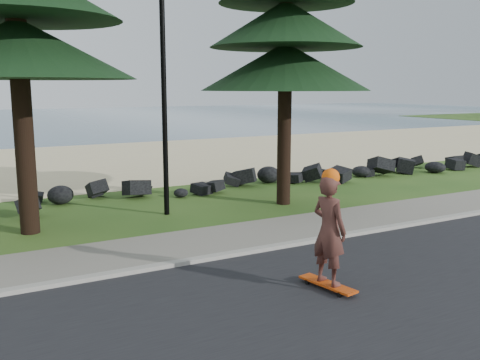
{
  "coord_description": "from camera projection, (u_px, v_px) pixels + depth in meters",
  "views": [
    {
      "loc": [
        -5.06,
        -10.08,
        3.39
      ],
      "look_at": [
        0.5,
        0.0,
        1.39
      ],
      "focal_mm": 40.0,
      "sensor_mm": 36.0,
      "label": 1
    }
  ],
  "objects": [
    {
      "name": "ground",
      "position": [
        220.0,
        244.0,
        11.69
      ],
      "size": [
        160.0,
        160.0,
        0.0
      ],
      "primitive_type": "plane",
      "color": "#264C17",
      "rests_on": "ground"
    },
    {
      "name": "road",
      "position": [
        359.0,
        322.0,
        7.8
      ],
      "size": [
        160.0,
        7.0,
        0.02
      ],
      "primitive_type": "cube",
      "color": "black",
      "rests_on": "ground"
    },
    {
      "name": "kerb",
      "position": [
        240.0,
        253.0,
        10.9
      ],
      "size": [
        160.0,
        0.2,
        0.1
      ],
      "primitive_type": "cube",
      "color": "#A4A094",
      "rests_on": "ground"
    },
    {
      "name": "sidewalk",
      "position": [
        216.0,
        240.0,
        11.85
      ],
      "size": [
        160.0,
        2.0,
        0.08
      ],
      "primitive_type": "cube",
      "color": "gray",
      "rests_on": "ground"
    },
    {
      "name": "beach_sand",
      "position": [
        76.0,
        163.0,
        24.2
      ],
      "size": [
        160.0,
        15.0,
        0.01
      ],
      "primitive_type": "cube",
      "color": "beige",
      "rests_on": "ground"
    },
    {
      "name": "ocean",
      "position": [
        0.0,
        120.0,
        55.7
      ],
      "size": [
        160.0,
        58.0,
        0.01
      ],
      "primitive_type": "cube",
      "color": "#3C5F73",
      "rests_on": "ground"
    },
    {
      "name": "seawall_boulders",
      "position": [
        139.0,
        198.0,
        16.52
      ],
      "size": [
        60.0,
        2.4,
        1.1
      ],
      "primitive_type": null,
      "color": "black",
      "rests_on": "ground"
    },
    {
      "name": "lamp_post",
      "position": [
        163.0,
        58.0,
        13.74
      ],
      "size": [
        0.25,
        0.14,
        8.14
      ],
      "color": "black",
      "rests_on": "ground"
    },
    {
      "name": "skateboarder",
      "position": [
        329.0,
        231.0,
        8.87
      ],
      "size": [
        0.55,
        1.14,
        2.07
      ],
      "rotation": [
        0.0,
        0.0,
        1.74
      ],
      "color": "#C33F0B",
      "rests_on": "ground"
    }
  ]
}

